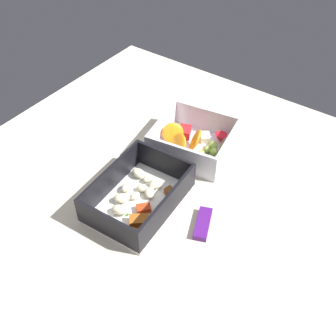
% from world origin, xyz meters
% --- Properties ---
extents(table_surface, '(0.80, 0.80, 0.02)m').
position_xyz_m(table_surface, '(0.00, 0.00, 0.01)').
color(table_surface, beige).
rests_on(table_surface, ground).
extents(pasta_container, '(0.20, 0.15, 0.06)m').
position_xyz_m(pasta_container, '(0.08, 0.01, 0.04)').
color(pasta_container, white).
rests_on(pasta_container, table_surface).
extents(fruit_bowl, '(0.17, 0.18, 0.06)m').
position_xyz_m(fruit_bowl, '(-0.11, 0.01, 0.04)').
color(fruit_bowl, white).
rests_on(fruit_bowl, table_surface).
extents(candy_bar, '(0.07, 0.05, 0.01)m').
position_xyz_m(candy_bar, '(0.06, 0.14, 0.03)').
color(candy_bar, '#51197A').
rests_on(candy_bar, table_surface).
extents(paper_cup_liner, '(0.04, 0.04, 0.02)m').
position_xyz_m(paper_cup_liner, '(-0.22, 0.02, 0.03)').
color(paper_cup_liner, white).
rests_on(paper_cup_liner, table_surface).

